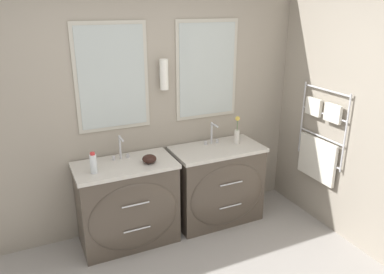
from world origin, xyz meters
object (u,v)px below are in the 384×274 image
object	(u,v)px
toiletry_bottle	(93,163)
amenity_bowl	(149,159)
flower_vase	(237,133)
vanity_left	(128,204)
vanity_right	(218,184)

from	to	relation	value
toiletry_bottle	amenity_bowl	distance (m)	0.52
amenity_bowl	flower_vase	xyz separation A→B (m)	(1.03, 0.11, 0.08)
vanity_left	vanity_right	distance (m)	1.00
amenity_bowl	vanity_right	bearing A→B (deg)	3.48
vanity_right	toiletry_bottle	distance (m)	1.39
vanity_left	flower_vase	distance (m)	1.36
toiletry_bottle	flower_vase	size ratio (longest dim) A/B	0.65
vanity_right	flower_vase	distance (m)	0.59
vanity_right	toiletry_bottle	world-z (taller)	toiletry_bottle
vanity_right	toiletry_bottle	bearing A→B (deg)	-177.71
vanity_left	vanity_right	xyz separation A→B (m)	(1.00, 0.00, 0.00)
vanity_right	toiletry_bottle	size ratio (longest dim) A/B	4.82
toiletry_bottle	amenity_bowl	xyz separation A→B (m)	(0.52, 0.00, -0.05)
flower_vase	vanity_right	bearing A→B (deg)	-166.41
vanity_right	flower_vase	xyz separation A→B (m)	(0.25, 0.06, 0.53)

